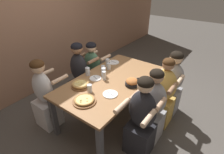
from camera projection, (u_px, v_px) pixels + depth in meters
The scene contains 23 objects.
ground_plane at pixel (112, 115), 3.14m from camera, with size 18.00×18.00×0.00m, color #514C47.
restaurant_back_panel at pixel (35, 11), 3.25m from camera, with size 10.00×0.06×3.20m, color #9E7056.
dining_table at pixel (112, 84), 2.81m from camera, with size 1.82×1.01×0.74m.
pizza_board_main at pixel (81, 84), 2.59m from camera, with size 0.29×0.29×0.06m.
pizza_board_second at pixel (84, 100), 2.27m from camera, with size 0.31×0.31×0.05m.
skillet_bowl at pixel (132, 82), 2.60m from camera, with size 0.30×0.20×0.12m.
empty_plate_a at pixel (95, 78), 2.79m from camera, with size 0.19×0.19×0.02m.
empty_plate_b at pixel (114, 62), 3.31m from camera, with size 0.21×0.21×0.02m.
empty_plate_c at pixel (110, 94), 2.42m from camera, with size 0.21×0.21×0.02m.
cocktail_glass_blue at pixel (109, 67), 3.06m from camera, with size 0.07×0.07×0.14m.
drinking_glass_a at pixel (104, 72), 2.83m from camera, with size 0.07×0.07×0.15m.
drinking_glass_b at pixel (103, 69), 2.99m from camera, with size 0.07×0.07×0.10m.
drinking_glass_c at pixel (104, 76), 2.74m from camera, with size 0.06×0.06×0.14m.
drinking_glass_d at pixel (108, 63), 3.14m from camera, with size 0.07×0.07×0.15m.
drinking_glass_e at pixel (88, 72), 2.87m from camera, with size 0.08×0.08×0.13m.
drinking_glass_f at pixel (90, 89), 2.45m from camera, with size 0.07×0.07×0.12m.
diner_far_left at pixel (45, 97), 2.71m from camera, with size 0.51×0.40×1.18m.
diner_near_center at pixel (152, 109), 2.48m from camera, with size 0.51×0.40×1.17m.
diner_far_center at pixel (80, 77), 3.22m from camera, with size 0.51×0.40×1.21m.
diner_far_midright at pixel (93, 71), 3.49m from camera, with size 0.51×0.40×1.13m.
diner_near_midright at pixel (163, 96), 2.76m from camera, with size 0.51×0.40×1.17m.
diner_near_midleft at pixel (141, 121), 2.24m from camera, with size 0.51×0.40×1.20m.
diner_near_right at pixel (171, 85), 3.00m from camera, with size 0.51×0.40×1.16m.
Camera 1 is at (-1.91, -1.41, 2.17)m, focal length 28.00 mm.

